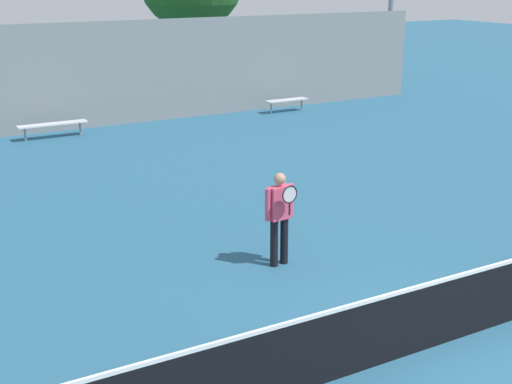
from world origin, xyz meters
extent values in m
plane|color=#285B7A|center=(0.00, 0.00, 0.00)|extent=(100.00, 100.00, 0.00)
cube|color=black|center=(0.00, 0.00, 0.48)|extent=(10.84, 0.03, 0.95)
cube|color=white|center=(0.00, 0.00, 0.98)|extent=(10.84, 0.04, 0.05)
cylinder|color=black|center=(-0.55, 3.49, 0.43)|extent=(0.14, 0.14, 0.85)
cylinder|color=black|center=(-0.34, 3.51, 0.43)|extent=(0.14, 0.14, 0.85)
cube|color=#DB4C6B|center=(-0.45, 3.50, 1.15)|extent=(0.41, 0.23, 0.59)
cylinder|color=#DB4C6B|center=(-0.69, 3.48, 1.15)|extent=(0.10, 0.10, 0.57)
cylinder|color=#DB4C6B|center=(-0.20, 3.53, 1.15)|extent=(0.10, 0.10, 0.57)
sphere|color=tan|center=(-0.45, 3.50, 1.57)|extent=(0.20, 0.20, 0.20)
cylinder|color=black|center=(-0.42, 3.23, 1.11)|extent=(0.03, 0.03, 0.22)
torus|color=black|center=(-0.42, 3.23, 1.36)|extent=(0.31, 0.05, 0.31)
cylinder|color=silver|center=(-0.42, 3.23, 1.36)|extent=(0.27, 0.03, 0.27)
cube|color=silver|center=(7.22, 15.41, 0.44)|extent=(1.65, 0.40, 0.04)
cylinder|color=gray|center=(6.56, 15.41, 0.21)|extent=(0.06, 0.06, 0.42)
cylinder|color=gray|center=(7.88, 15.41, 0.21)|extent=(0.06, 0.06, 0.42)
cube|color=silver|center=(-1.29, 15.41, 0.44)|extent=(2.12, 0.40, 0.04)
cylinder|color=gray|center=(-2.14, 15.41, 0.21)|extent=(0.06, 0.06, 0.42)
cylinder|color=gray|center=(-0.44, 15.41, 0.21)|extent=(0.06, 0.06, 0.42)
cube|color=gray|center=(0.00, 16.34, 1.70)|extent=(26.88, 0.06, 3.41)
cylinder|color=brown|center=(6.49, 21.83, 1.47)|extent=(0.52, 0.52, 2.94)
camera|label=1|loc=(-6.58, -6.36, 4.95)|focal=50.00mm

